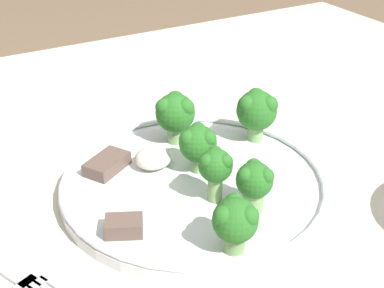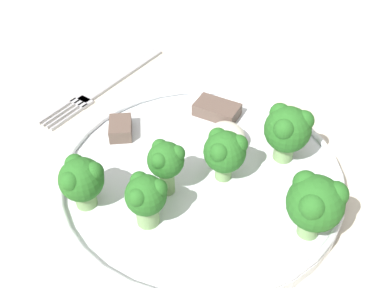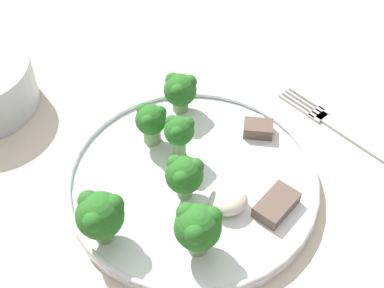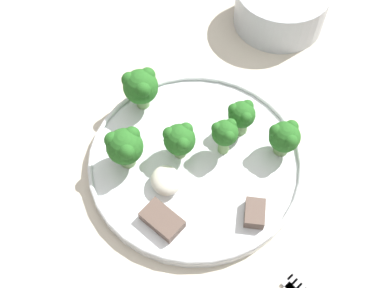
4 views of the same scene
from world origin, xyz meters
TOP-DOWN VIEW (x-y plane):
  - table at (0.00, 0.00)m, footprint 1.33×1.02m
  - dinner_plate at (-0.05, -0.01)m, footprint 0.28×0.28m
  - broccoli_floret_near_rim_left at (-0.06, -0.03)m, footprint 0.04×0.04m
  - broccoli_floret_center_left at (-0.03, 0.10)m, footprint 0.04×0.04m
  - broccoli_floret_back_left at (-0.07, -0.09)m, footprint 0.05×0.05m
  - broccoli_floret_front_left at (-0.05, 0.03)m, footprint 0.03×0.03m
  - broccoli_floret_center_back at (-0.07, 0.06)m, footprint 0.04×0.04m
  - broccoli_floret_mid_cluster at (-0.16, -0.05)m, footprint 0.05×0.05m
  - meat_slice_front_slice at (0.05, 0.03)m, footprint 0.04×0.04m
  - meat_slice_middle_slice at (0.02, -0.07)m, footprint 0.06×0.05m
  - sauce_dollop at (-0.02, -0.06)m, footprint 0.04×0.04m

SIDE VIEW (x-z plane):
  - table at x=0.00m, z-range 0.27..0.97m
  - dinner_plate at x=-0.05m, z-range 0.70..0.72m
  - meat_slice_middle_slice at x=0.02m, z-range 0.71..0.73m
  - meat_slice_front_slice at x=0.05m, z-range 0.71..0.73m
  - sauce_dollop at x=-0.02m, z-range 0.71..0.74m
  - broccoli_floret_center_left at x=-0.03m, z-range 0.72..0.77m
  - broccoli_floret_center_back at x=-0.07m, z-range 0.72..0.77m
  - broccoli_floret_near_rim_left at x=-0.06m, z-range 0.72..0.77m
  - broccoli_floret_back_left at x=-0.07m, z-range 0.72..0.78m
  - broccoli_floret_front_left at x=-0.05m, z-range 0.72..0.78m
  - broccoli_floret_mid_cluster at x=-0.16m, z-range 0.72..0.78m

